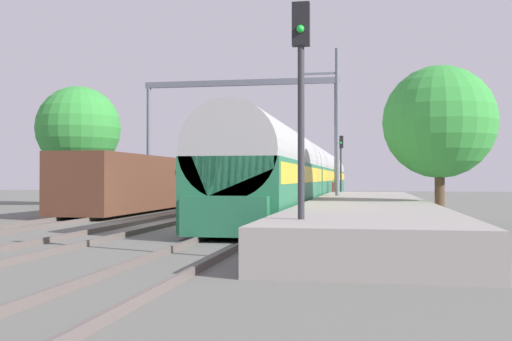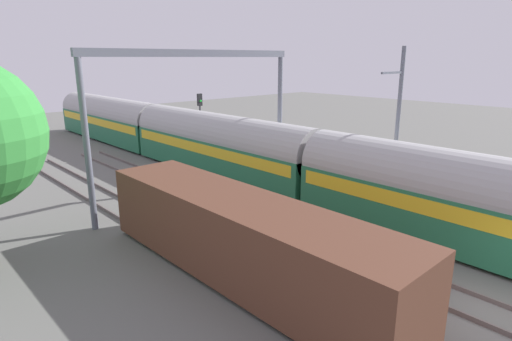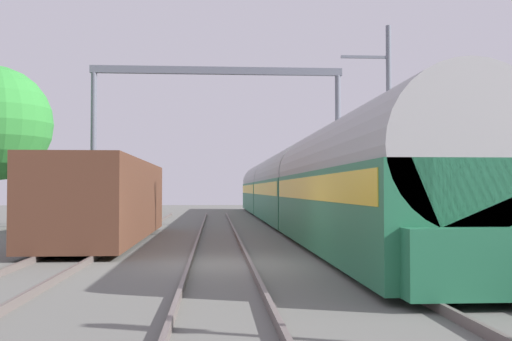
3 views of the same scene
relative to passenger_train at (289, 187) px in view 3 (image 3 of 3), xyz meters
The scene contains 11 objects.
ground 18.93m from the passenger_train, 102.14° to the right, with size 120.00×120.00×0.00m, color #62635D.
track_far_west 20.12m from the passenger_train, 113.29° to the right, with size 1.52×60.00×0.16m.
track_west 18.92m from the passenger_train, 102.14° to the right, with size 1.52×60.00×0.16m.
track_east 18.50m from the passenger_train, 90.00° to the right, with size 1.52×60.00×0.16m.
platform 16.91m from the passenger_train, 76.90° to the right, with size 4.40×28.00×0.90m.
passenger_train is the anchor object (origin of this frame).
freight_car 13.79m from the passenger_train, 125.08° to the right, with size 2.80×13.00×2.70m.
person_crossing 3.64m from the passenger_train, 57.03° to the right, with size 0.44×0.31×1.73m.
railway_signal_far 5.25m from the passenger_train, 68.03° to the left, with size 0.36×0.30×4.87m.
catenary_gantry 6.41m from the passenger_train, 138.62° to the right, with size 12.32×0.28×7.86m.
catenary_pole_east_mid 11.56m from the passenger_train, 78.04° to the right, with size 1.90×0.20×8.00m.
Camera 3 is at (-0.13, -15.48, 1.85)m, focal length 43.76 mm.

